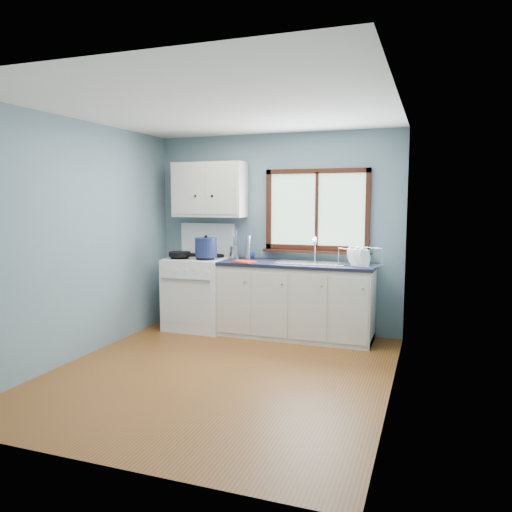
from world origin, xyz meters
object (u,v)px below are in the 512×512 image
(gas_range, at_px, (198,291))
(thermos, at_px, (248,248))
(dish_rack, at_px, (359,261))
(skillet, at_px, (180,254))
(stockpot, at_px, (206,247))
(sink, at_px, (311,268))
(base_cabinets, at_px, (296,304))
(utensil_crock, at_px, (234,252))

(gas_range, relative_size, thermos, 4.47)
(dish_rack, bearing_deg, thermos, -162.74)
(gas_range, distance_m, skillet, 0.55)
(stockpot, relative_size, thermos, 0.94)
(sink, bearing_deg, stockpot, -172.79)
(dish_rack, bearing_deg, stockpot, -154.01)
(base_cabinets, height_order, utensil_crock, utensil_crock)
(dish_rack, bearing_deg, skillet, -154.03)
(skillet, bearing_deg, dish_rack, 4.25)
(gas_range, height_order, dish_rack, gas_range)
(gas_range, bearing_deg, dish_rack, -0.46)
(stockpot, xyz_separation_m, thermos, (0.46, 0.25, -0.01))
(gas_range, relative_size, base_cabinets, 0.74)
(base_cabinets, height_order, dish_rack, dish_rack)
(thermos, bearing_deg, utensil_crock, 165.28)
(thermos, bearing_deg, skillet, -161.64)
(base_cabinets, distance_m, utensil_crock, 1.05)
(gas_range, height_order, utensil_crock, gas_range)
(skillet, xyz_separation_m, dish_rack, (2.23, 0.15, -0.01))
(utensil_crock, bearing_deg, thermos, -14.72)
(gas_range, distance_m, thermos, 0.88)
(thermos, xyz_separation_m, dish_rack, (1.41, -0.12, -0.09))
(gas_range, bearing_deg, utensil_crock, 19.33)
(skillet, relative_size, utensil_crock, 1.03)
(stockpot, bearing_deg, thermos, 28.08)
(skillet, bearing_deg, gas_range, 45.52)
(utensil_crock, xyz_separation_m, thermos, (0.21, -0.05, 0.07))
(gas_range, xyz_separation_m, sink, (1.49, 0.02, 0.37))
(base_cabinets, relative_size, thermos, 6.09)
(utensil_crock, relative_size, thermos, 1.33)
(utensil_crock, xyz_separation_m, dish_rack, (1.62, -0.17, -0.03))
(utensil_crock, bearing_deg, dish_rack, -6.07)
(skillet, xyz_separation_m, thermos, (0.82, 0.27, 0.08))
(sink, relative_size, thermos, 2.76)
(dish_rack, bearing_deg, utensil_crock, -164.03)
(sink, relative_size, dish_rack, 1.66)
(utensil_crock, relative_size, dish_rack, 0.79)
(skillet, distance_m, stockpot, 0.37)
(utensil_crock, bearing_deg, skillet, -152.01)
(stockpot, xyz_separation_m, utensil_crock, (0.26, 0.30, -0.08))
(gas_range, xyz_separation_m, base_cabinets, (1.31, 0.02, -0.08))
(gas_range, xyz_separation_m, skillet, (-0.17, -0.17, 0.49))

